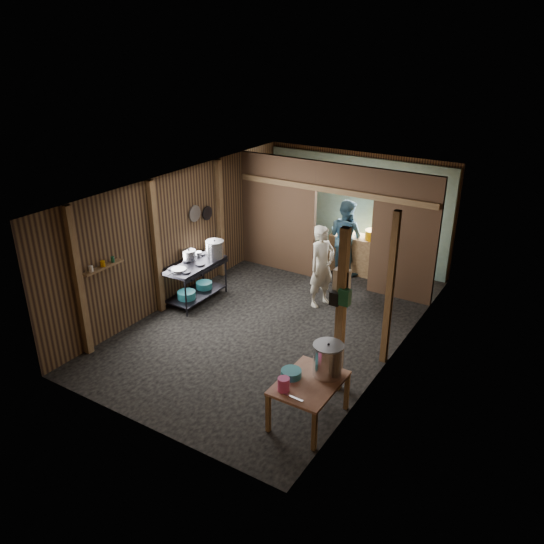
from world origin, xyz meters
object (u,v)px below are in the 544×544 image
Objects in this scene: pink_bucket at (284,384)px; cook at (322,266)px; stock_pot at (328,360)px; prep_table at (309,401)px; yellow_tub at (374,235)px; gas_range at (195,282)px; stove_pot_large at (215,250)px.

pink_bucket is 0.12× the size of cook.
prep_table is at bearing -114.53° from stock_pot.
prep_table is 2.84× the size of yellow_tub.
cook reaches higher than prep_table.
yellow_tub is (-0.97, 5.49, 0.22)m from pink_bucket.
pink_bucket is (3.51, -2.43, 0.32)m from gas_range.
prep_table is 3.60m from cook.
stove_pot_large is 2.19m from cook.
stock_pot reaches higher than pink_bucket.
stove_pot_large is 1.91× the size of pink_bucket.
stock_pot is at bearing -132.74° from cook.
pink_bucket is 3.82m from cook.
gas_range is 0.77m from stove_pot_large.
stock_pot is 5.02m from yellow_tub.
gas_range is 4.01m from yellow_tub.
prep_table is 0.65× the size of cook.
stock_pot is 2.58× the size of pink_bucket.
yellow_tub is at bearing 9.91° from cook.
pink_bucket is at bearing -34.64° from gas_range.
pink_bucket is at bearing -141.65° from cook.
stove_pot_large reaches higher than yellow_tub.
stove_pot_large reaches higher than gas_range.
stove_pot_large is at bearing 144.21° from prep_table.
stock_pot reaches higher than prep_table.
stove_pot_large is (0.17, 0.48, 0.57)m from gas_range.
pink_bucket is (-0.20, -0.35, 0.41)m from prep_table.
pink_bucket is 0.51× the size of yellow_tub.
pink_bucket is at bearing -79.93° from yellow_tub.
prep_table is 2.14× the size of stock_pot.
yellow_tub is at bearing 47.49° from stove_pot_large.
yellow_tub is at bearing 100.07° from pink_bucket.
pink_bucket is 5.58m from yellow_tub.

